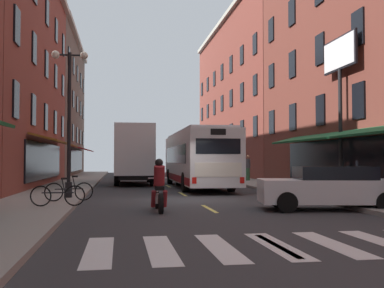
% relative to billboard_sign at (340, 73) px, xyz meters
% --- Properties ---
extents(ground_plane, '(34.80, 80.00, 0.10)m').
position_rel_billboard_sign_xyz_m(ground_plane, '(-7.05, -1.08, -5.68)').
color(ground_plane, '#333335').
extents(lane_centre_dashes, '(0.14, 73.90, 0.01)m').
position_rel_billboard_sign_xyz_m(lane_centre_dashes, '(-7.05, -1.33, -5.62)').
color(lane_centre_dashes, '#DBCC4C').
rests_on(lane_centre_dashes, ground).
extents(crosswalk_near, '(7.10, 2.80, 0.01)m').
position_rel_billboard_sign_xyz_m(crosswalk_near, '(-7.05, -11.08, -5.62)').
color(crosswalk_near, silver).
rests_on(crosswalk_near, ground).
extents(sidewalk_left, '(3.00, 80.00, 0.14)m').
position_rel_billboard_sign_xyz_m(sidewalk_left, '(-12.95, -1.08, -5.56)').
color(sidewalk_left, gray).
rests_on(sidewalk_left, ground).
extents(sidewalk_right, '(3.00, 80.00, 0.14)m').
position_rel_billboard_sign_xyz_m(sidewalk_right, '(-1.15, -1.08, -5.56)').
color(sidewalk_right, gray).
rests_on(sidewalk_right, ground).
extents(billboard_sign, '(0.40, 3.01, 7.15)m').
position_rel_billboard_sign_xyz_m(billboard_sign, '(0.00, 0.00, 0.00)').
color(billboard_sign, black).
rests_on(billboard_sign, sidewalk_right).
extents(transit_bus, '(2.76, 12.51, 3.24)m').
position_rel_billboard_sign_xyz_m(transit_bus, '(-5.53, 6.82, -3.92)').
color(transit_bus, silver).
rests_on(transit_bus, ground).
extents(box_truck, '(2.59, 8.26, 3.78)m').
position_rel_billboard_sign_xyz_m(box_truck, '(-9.04, 10.87, -3.66)').
color(box_truck, '#B21E19').
rests_on(box_truck, ground).
extents(sedan_near, '(4.65, 2.49, 1.41)m').
position_rel_billboard_sign_xyz_m(sedan_near, '(-3.27, -5.54, -4.90)').
color(sedan_near, silver).
rests_on(sedan_near, ground).
extents(sedan_mid, '(1.96, 4.81, 1.30)m').
position_rel_billboard_sign_xyz_m(sedan_mid, '(-9.33, 22.62, -4.96)').
color(sedan_mid, black).
rests_on(sedan_mid, ground).
extents(motorcycle_rider, '(0.62, 2.07, 1.66)m').
position_rel_billboard_sign_xyz_m(motorcycle_rider, '(-8.76, -5.03, -4.92)').
color(motorcycle_rider, black).
rests_on(motorcycle_rider, ground).
extents(bicycle_near, '(1.71, 0.48, 0.91)m').
position_rel_billboard_sign_xyz_m(bicycle_near, '(-11.94, -4.33, -5.13)').
color(bicycle_near, black).
rests_on(bicycle_near, sidewalk_left).
extents(bicycle_mid, '(1.70, 0.48, 0.91)m').
position_rel_billboard_sign_xyz_m(bicycle_mid, '(-11.79, -2.49, -5.13)').
color(bicycle_mid, black).
rests_on(bicycle_mid, sidewalk_left).
extents(pedestrian_near, '(0.47, 0.52, 1.83)m').
position_rel_billboard_sign_xyz_m(pedestrian_near, '(-0.91, 12.10, -4.52)').
color(pedestrian_near, '#33663F').
rests_on(pedestrian_near, sidewalk_right).
extents(street_lamp_twin, '(1.42, 0.32, 5.81)m').
position_rel_billboard_sign_xyz_m(street_lamp_twin, '(-11.98, -0.94, -2.28)').
color(street_lamp_twin, black).
rests_on(street_lamp_twin, sidewalk_left).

